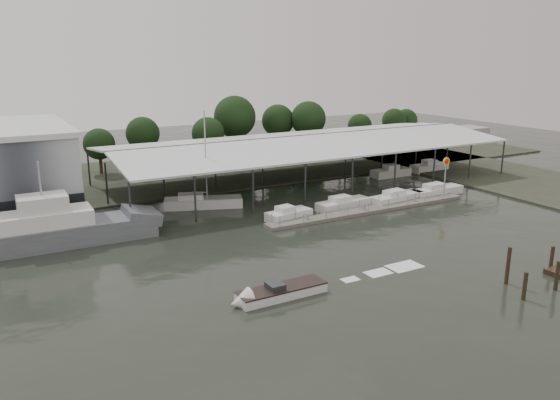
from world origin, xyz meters
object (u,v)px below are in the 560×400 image
shell_fuel_sign (446,170)px  speedboat_underway (274,294)px  grey_trawler (59,229)px  white_sailboat (202,202)px

shell_fuel_sign → speedboat_underway: (-33.66, -15.51, -3.53)m
shell_fuel_sign → grey_trawler: 46.70m
white_sailboat → speedboat_underway: 27.63m
shell_fuel_sign → white_sailboat: size_ratio=0.46×
grey_trawler → speedboat_underway: grey_trawler is taller
shell_fuel_sign → white_sailboat: 31.43m
grey_trawler → white_sailboat: 18.31m
white_sailboat → speedboat_underway: size_ratio=0.64×
grey_trawler → speedboat_underway: (12.62, -21.30, -1.19)m
shell_fuel_sign → white_sailboat: white_sailboat is taller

